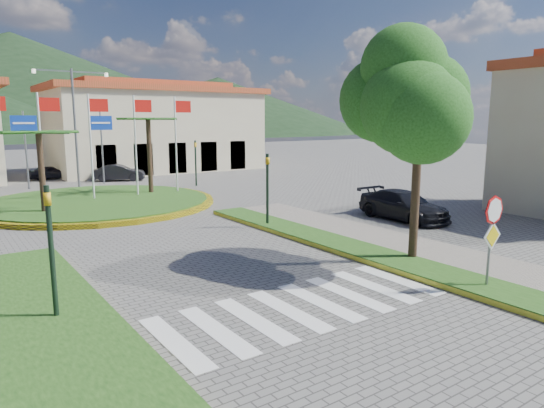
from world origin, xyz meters
TOP-DOWN VIEW (x-y plane):
  - ground at (0.00, 0.00)m, footprint 160.00×160.00m
  - sidewalk_right at (6.00, 2.00)m, footprint 4.00×28.00m
  - verge_right at (4.80, 2.00)m, footprint 1.60×28.00m
  - crosswalk at (0.00, 4.00)m, footprint 8.00×3.00m
  - roundabout_island at (0.00, 22.00)m, footprint 12.70×12.70m
  - stop_sign at (4.90, 1.96)m, footprint 0.80×0.11m
  - deciduous_tree at (5.50, 5.00)m, footprint 3.60×3.60m
  - traffic_light_left at (-5.20, 6.50)m, footprint 0.15×0.18m
  - traffic_light_right at (4.50, 12.00)m, footprint 0.15×0.18m
  - traffic_light_far at (8.00, 26.00)m, footprint 0.18×0.15m
  - direction_sign_west at (-2.00, 30.97)m, footprint 1.60×0.14m
  - direction_sign_east at (3.00, 30.97)m, footprint 1.60×0.14m
  - street_lamp_centre at (1.00, 30.00)m, footprint 4.80×0.16m
  - building_right at (10.00, 38.00)m, footprint 19.08×9.54m
  - hill_far_mid at (15.00, 160.00)m, footprint 180.00×180.00m
  - hill_far_east at (70.00, 135.00)m, footprint 120.00×120.00m
  - car_dark_a at (0.33, 36.09)m, footprint 3.23×1.45m
  - car_dark_b at (4.43, 31.94)m, footprint 3.99×2.79m
  - car_side_right at (10.65, 9.71)m, footprint 2.06×4.73m

SIDE VIEW (x-z plane):
  - ground at x=0.00m, z-range 0.00..0.00m
  - crosswalk at x=0.00m, z-range 0.00..0.01m
  - sidewalk_right at x=6.00m, z-range 0.00..0.15m
  - verge_right at x=4.80m, z-range 0.00..0.18m
  - roundabout_island at x=0.00m, z-range -2.83..3.17m
  - car_dark_a at x=0.33m, z-range 0.00..1.08m
  - car_dark_b at x=4.43m, z-range 0.00..1.25m
  - car_side_right at x=10.65m, z-range 0.00..1.35m
  - stop_sign at x=4.90m, z-range 0.47..3.12m
  - traffic_light_left at x=-5.20m, z-range 0.34..3.54m
  - traffic_light_right at x=4.50m, z-range 0.34..3.54m
  - traffic_light_far at x=8.00m, z-range 0.34..3.54m
  - direction_sign_west at x=-2.00m, z-range 0.93..6.13m
  - direction_sign_east at x=3.00m, z-range 0.93..6.13m
  - building_right at x=10.00m, z-range -0.12..7.93m
  - street_lamp_centre at x=1.00m, z-range 0.50..8.50m
  - deciduous_tree at x=5.50m, z-range 1.78..8.58m
  - hill_far_east at x=70.00m, z-range 0.00..18.00m
  - hill_far_mid at x=15.00m, z-range 0.00..30.00m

